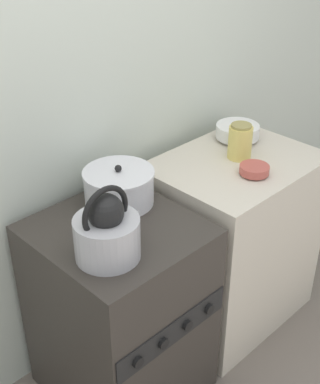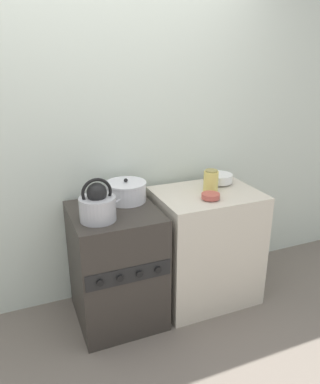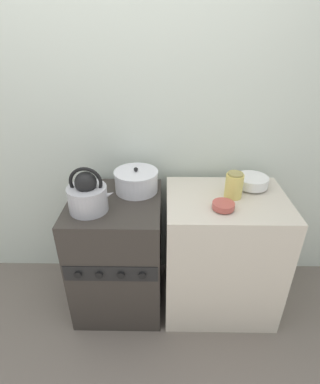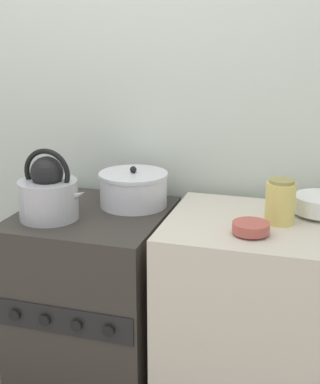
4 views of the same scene
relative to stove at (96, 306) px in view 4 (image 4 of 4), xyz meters
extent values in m
cube|color=silver|center=(0.00, 0.37, 0.83)|extent=(7.00, 0.06, 2.50)
cube|color=#332D28|center=(0.00, 0.00, 0.00)|extent=(0.58, 0.61, 0.85)
cube|color=black|center=(0.00, -0.31, 0.10)|extent=(0.56, 0.01, 0.11)
cylinder|color=black|center=(-0.19, -0.32, 0.10)|extent=(0.04, 0.02, 0.04)
cylinder|color=black|center=(-0.06, -0.32, 0.10)|extent=(0.04, 0.02, 0.04)
cylinder|color=black|center=(0.06, -0.32, 0.10)|extent=(0.04, 0.02, 0.04)
cylinder|color=black|center=(0.19, -0.32, 0.10)|extent=(0.04, 0.02, 0.04)
cube|color=beige|center=(0.71, -0.01, 0.02)|extent=(0.75, 0.58, 0.88)
cylinder|color=#B2B2B7|center=(-0.13, -0.11, 0.50)|extent=(0.23, 0.23, 0.15)
sphere|color=black|center=(-0.13, -0.11, 0.61)|extent=(0.13, 0.13, 0.13)
torus|color=black|center=(-0.13, -0.11, 0.61)|extent=(0.19, 0.02, 0.19)
cone|color=#B2B2B7|center=(-0.02, -0.11, 0.52)|extent=(0.12, 0.05, 0.09)
cylinder|color=silver|center=(0.13, 0.13, 0.49)|extent=(0.28, 0.28, 0.13)
cylinder|color=silver|center=(0.13, 0.13, 0.56)|extent=(0.29, 0.29, 0.01)
sphere|color=black|center=(0.13, 0.13, 0.58)|extent=(0.03, 0.03, 0.03)
cylinder|color=#B75147|center=(0.65, -0.14, 0.46)|extent=(0.06, 0.06, 0.01)
cylinder|color=#B75147|center=(0.65, -0.14, 0.48)|extent=(0.13, 0.13, 0.04)
cylinder|color=#E0CC66|center=(0.74, 0.00, 0.53)|extent=(0.11, 0.11, 0.15)
cylinder|color=#998C4C|center=(0.74, 0.00, 0.61)|extent=(0.09, 0.09, 0.01)
camera|label=1|loc=(-1.05, -1.30, 1.57)|focal=50.00mm
camera|label=2|loc=(-0.59, -2.25, 1.41)|focal=35.00mm
camera|label=3|loc=(0.31, -1.61, 1.38)|focal=28.00mm
camera|label=4|loc=(0.85, -1.87, 1.14)|focal=50.00mm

